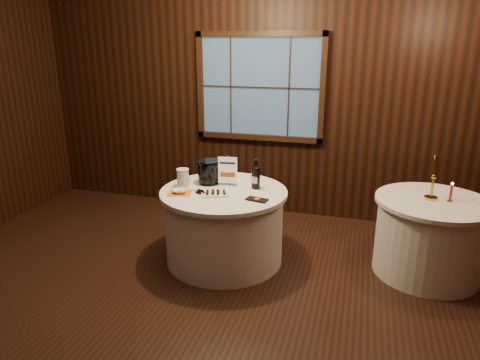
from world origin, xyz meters
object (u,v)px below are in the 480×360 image
(chocolate_plate, at_px, (216,193))
(glass_pitcher, at_px, (183,178))
(port_bottle_right, at_px, (256,176))
(chocolate_box, at_px, (257,200))
(side_table, at_px, (429,237))
(grape_bunch, at_px, (201,191))
(port_bottle_left, at_px, (255,176))
(sign_stand, at_px, (228,176))
(brass_candlestick, at_px, (433,183))
(red_candle, at_px, (451,194))
(main_table, at_px, (224,225))
(ice_bucket, at_px, (209,171))
(cracker_bowl, at_px, (180,191))

(chocolate_plate, relative_size, glass_pitcher, 1.72)
(port_bottle_right, relative_size, chocolate_box, 1.54)
(side_table, relative_size, chocolate_box, 5.37)
(grape_bunch, bearing_deg, side_table, 11.47)
(port_bottle_left, bearing_deg, sign_stand, -179.25)
(chocolate_plate, bearing_deg, sign_stand, 84.77)
(port_bottle_right, bearing_deg, chocolate_plate, -127.91)
(brass_candlestick, bearing_deg, chocolate_box, -162.29)
(port_bottle_right, distance_m, red_candle, 1.83)
(port_bottle_left, xyz_separation_m, grape_bunch, (-0.46, -0.30, -0.11))
(side_table, distance_m, brass_candlestick, 0.54)
(main_table, relative_size, ice_bucket, 5.11)
(side_table, xyz_separation_m, grape_bunch, (-2.18, -0.44, 0.40))
(sign_stand, height_order, grape_bunch, sign_stand)
(glass_pitcher, xyz_separation_m, red_candle, (2.57, 0.28, -0.02))
(cracker_bowl, bearing_deg, sign_stand, 42.75)
(main_table, height_order, cracker_bowl, cracker_bowl)
(grape_bunch, bearing_deg, port_bottle_left, 33.15)
(sign_stand, bearing_deg, side_table, -3.90)
(side_table, xyz_separation_m, red_candle, (0.13, -0.02, 0.46))
(chocolate_box, height_order, red_candle, red_candle)
(main_table, height_order, ice_bucket, ice_bucket)
(main_table, distance_m, red_candle, 2.19)
(chocolate_plate, bearing_deg, port_bottle_right, 40.56)
(sign_stand, bearing_deg, chocolate_box, -48.70)
(sign_stand, relative_size, port_bottle_left, 1.06)
(ice_bucket, distance_m, cracker_bowl, 0.42)
(sign_stand, distance_m, ice_bucket, 0.21)
(grape_bunch, bearing_deg, main_table, 37.88)
(main_table, xyz_separation_m, sign_stand, (-0.01, 0.16, 0.49))
(ice_bucket, bearing_deg, red_candle, 2.83)
(cracker_bowl, height_order, red_candle, red_candle)
(ice_bucket, relative_size, chocolate_box, 1.24)
(port_bottle_left, relative_size, grape_bunch, 1.71)
(main_table, xyz_separation_m, chocolate_box, (0.39, -0.19, 0.39))
(sign_stand, bearing_deg, cracker_bowl, -145.18)
(ice_bucket, bearing_deg, chocolate_plate, -59.92)
(port_bottle_right, bearing_deg, sign_stand, -171.48)
(ice_bucket, bearing_deg, brass_candlestick, 3.97)
(chocolate_plate, distance_m, glass_pitcher, 0.44)
(sign_stand, distance_m, chocolate_plate, 0.32)
(port_bottle_left, distance_m, red_candle, 1.85)
(brass_candlestick, bearing_deg, main_table, -170.82)
(cracker_bowl, bearing_deg, brass_candlestick, 12.30)
(ice_bucket, relative_size, grape_bunch, 1.43)
(sign_stand, xyz_separation_m, glass_pitcher, (-0.43, -0.16, -0.01))
(chocolate_box, bearing_deg, grape_bunch, -172.28)
(ice_bucket, bearing_deg, chocolate_box, -30.05)
(side_table, height_order, port_bottle_right, port_bottle_right)
(sign_stand, bearing_deg, glass_pitcher, -167.87)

